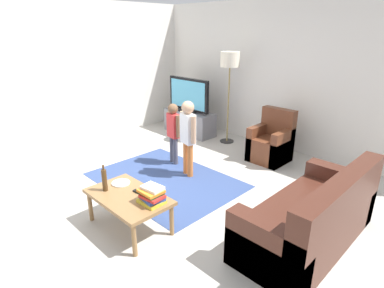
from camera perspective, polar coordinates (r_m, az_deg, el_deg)
The scene contains 16 objects.
ground at distance 4.34m, azimuth -5.70°, elevation -10.03°, with size 7.80×7.80×0.00m, color #B2ADA3.
wall_back at distance 6.15m, azimuth 16.42°, elevation 11.68°, with size 6.00×0.12×2.70m, color silver.
wall_left at distance 6.44m, azimuth -23.73°, elevation 11.17°, with size 0.12×6.00×2.70m, color silver.
area_rug at distance 4.85m, azimuth -4.86°, elevation -6.51°, with size 2.20×1.60×0.01m, color #33477A.
tv_stand at distance 6.90m, azimuth -0.49°, elevation 3.95°, with size 1.20×0.44×0.50m.
tv at distance 6.74m, azimuth -0.63°, elevation 8.85°, with size 1.10×0.28×0.71m.
couch at distance 3.63m, azimuth 21.46°, elevation -12.79°, with size 0.80×1.80×0.86m.
armchair at distance 5.62m, azimuth 14.28°, elevation 0.02°, with size 0.60×0.60×0.90m.
floor_lamp at distance 6.13m, azimuth 6.90°, elevation 14.15°, with size 0.36×0.36×1.78m.
child_near_tv at distance 5.22m, azimuth -3.42°, elevation 2.88°, with size 0.35×0.17×1.04m.
child_center at distance 4.74m, azimuth -0.75°, elevation 2.22°, with size 0.39×0.20×1.19m.
coffee_table at distance 3.67m, azimuth -11.48°, elevation -9.77°, with size 1.00×0.60×0.42m.
book_stack at distance 3.42m, azimuth -7.29°, elevation -9.23°, with size 0.28×0.24×0.19m.
bottle at distance 3.75m, azimuth -15.61°, elevation -6.28°, with size 0.06×0.06×0.32m.
tv_remote at distance 3.66m, azimuth -9.54°, elevation -8.65°, with size 0.17×0.05×0.02m, color black.
plate at distance 3.92m, azimuth -12.79°, elevation -6.92°, with size 0.22×0.22×0.02m.
Camera 1 is at (2.94, -2.33, 2.19)m, focal length 29.36 mm.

